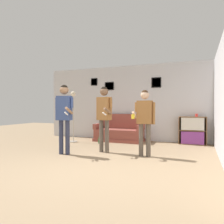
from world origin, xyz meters
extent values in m
plane|color=#937A5B|center=(0.00, 0.00, 0.00)|extent=(20.00, 20.00, 0.00)
cube|color=silver|center=(0.00, 4.09, 1.35)|extent=(7.31, 0.06, 2.70)
cube|color=black|center=(-1.12, 4.05, 1.98)|extent=(0.36, 0.02, 0.30)
cube|color=gray|center=(-1.12, 4.04, 1.98)|extent=(0.31, 0.01, 0.25)
cube|color=black|center=(-1.76, 4.05, 2.17)|extent=(0.27, 0.02, 0.28)
cube|color=gray|center=(-1.76, 4.04, 2.17)|extent=(0.22, 0.01, 0.23)
cube|color=black|center=(0.63, 4.05, 2.04)|extent=(0.33, 0.02, 0.35)
cube|color=#B2B2BC|center=(0.63, 4.04, 2.04)|extent=(0.29, 0.01, 0.31)
cube|color=silver|center=(2.48, 2.03, 1.35)|extent=(0.06, 6.46, 2.70)
cube|color=brown|center=(-0.58, 3.62, 0.05)|extent=(1.69, 0.80, 0.10)
cube|color=brown|center=(-0.58, 3.62, 0.26)|extent=(1.63, 0.74, 0.32)
cube|color=brown|center=(-0.58, 3.95, 0.68)|extent=(1.63, 0.14, 0.53)
cube|color=brown|center=(-1.37, 3.62, 0.51)|extent=(0.12, 0.74, 0.18)
cube|color=brown|center=(0.20, 3.62, 0.51)|extent=(0.12, 0.74, 0.18)
cube|color=brown|center=(1.42, 3.87, 0.44)|extent=(0.02, 0.30, 0.89)
cube|color=brown|center=(2.24, 3.87, 0.44)|extent=(0.02, 0.30, 0.89)
cube|color=brown|center=(1.83, 4.02, 0.44)|extent=(0.84, 0.01, 0.89)
cube|color=brown|center=(1.83, 3.87, 0.01)|extent=(0.80, 0.30, 0.02)
cube|color=brown|center=(1.83, 3.87, 0.88)|extent=(0.80, 0.30, 0.02)
cube|color=brown|center=(1.83, 3.87, 0.44)|extent=(0.80, 0.30, 0.02)
cube|color=#7F3889|center=(1.83, 3.86, 0.22)|extent=(0.69, 0.26, 0.39)
cube|color=beige|center=(1.83, 3.86, 0.66)|extent=(0.69, 0.26, 0.39)
cylinder|color=#ADA89E|center=(-1.97, 2.88, 0.01)|extent=(0.28, 0.28, 0.03)
cylinder|color=#ADA89E|center=(-1.97, 2.88, 0.80)|extent=(0.03, 0.03, 1.54)
sphere|color=beige|center=(-1.97, 2.88, 1.65)|extent=(0.17, 0.17, 0.17)
cylinder|color=#2D334C|center=(-1.22, 1.10, 0.43)|extent=(0.11, 0.11, 0.86)
cylinder|color=#2D334C|center=(-1.04, 1.11, 0.43)|extent=(0.11, 0.11, 0.86)
cube|color=#384C84|center=(-1.13, 1.10, 1.17)|extent=(0.37, 0.23, 0.61)
sphere|color=#997051|center=(-1.13, 1.10, 1.62)|extent=(0.22, 0.22, 0.22)
sphere|color=black|center=(-1.13, 1.10, 1.66)|extent=(0.19, 0.19, 0.19)
cylinder|color=#384C84|center=(-0.92, 1.12, 1.30)|extent=(0.07, 0.07, 0.26)
cylinder|color=#997051|center=(-0.91, 0.98, 1.11)|extent=(0.09, 0.32, 0.19)
cylinder|color=white|center=(-0.90, 0.83, 1.04)|extent=(0.04, 0.14, 0.09)
cylinder|color=#384C84|center=(-1.35, 1.09, 1.14)|extent=(0.07, 0.07, 0.57)
cylinder|color=brown|center=(-0.39, 1.71, 0.43)|extent=(0.11, 0.11, 0.85)
cylinder|color=brown|center=(-0.21, 1.67, 0.43)|extent=(0.11, 0.11, 0.85)
cube|color=#936033|center=(-0.30, 1.69, 1.15)|extent=(0.39, 0.27, 0.60)
sphere|color=brown|center=(-0.30, 1.69, 1.60)|extent=(0.22, 0.22, 0.22)
sphere|color=black|center=(-0.30, 1.69, 1.64)|extent=(0.19, 0.19, 0.19)
cylinder|color=#936033|center=(-0.09, 1.65, 1.28)|extent=(0.07, 0.07, 0.26)
cylinder|color=brown|center=(-0.12, 1.51, 1.09)|extent=(0.13, 0.32, 0.19)
cylinder|color=white|center=(-0.15, 1.37, 1.03)|extent=(0.06, 0.15, 0.09)
cylinder|color=#936033|center=(-0.51, 1.74, 1.13)|extent=(0.07, 0.07, 0.57)
cylinder|color=brown|center=(0.71, 1.63, 0.39)|extent=(0.11, 0.11, 0.79)
cylinder|color=brown|center=(0.89, 1.62, 0.39)|extent=(0.11, 0.11, 0.79)
cube|color=#936033|center=(0.80, 1.63, 1.07)|extent=(0.36, 0.20, 0.56)
sphere|color=#D1A889|center=(0.80, 1.63, 1.48)|extent=(0.20, 0.20, 0.20)
sphere|color=#382314|center=(0.80, 1.63, 1.51)|extent=(0.17, 0.17, 0.17)
cylinder|color=#936033|center=(1.02, 1.62, 1.04)|extent=(0.07, 0.07, 0.52)
cylinder|color=#936033|center=(0.59, 1.63, 1.19)|extent=(0.07, 0.07, 0.24)
cylinder|color=#D1A889|center=(0.59, 1.50, 1.01)|extent=(0.07, 0.29, 0.18)
cylinder|color=yellow|center=(0.58, 1.37, 0.97)|extent=(0.08, 0.08, 0.10)
cylinder|color=#3D6638|center=(-1.02, 2.92, 0.08)|extent=(0.07, 0.07, 0.16)
cylinder|color=#3D6638|center=(-1.02, 2.92, 0.20)|extent=(0.03, 0.03, 0.07)
cylinder|color=red|center=(1.94, 3.87, 0.93)|extent=(0.08, 0.08, 0.09)
camera|label=1|loc=(2.02, -3.54, 1.18)|focal=35.00mm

